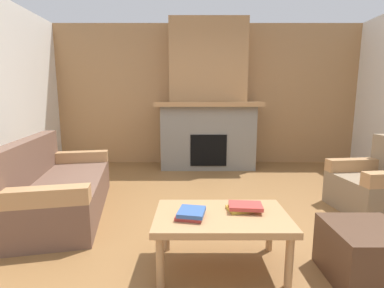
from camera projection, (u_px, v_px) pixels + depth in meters
ground at (220, 229)px, 2.77m from camera, size 9.00×9.00×0.00m
wall_back_wood_panel at (205, 95)px, 5.51m from camera, size 6.00×0.12×2.70m
fireplace at (206, 105)px, 5.17m from camera, size 1.90×0.82×2.70m
couch at (56, 189)px, 3.12m from camera, size 1.19×1.93×0.85m
armchair at (376, 186)px, 3.19m from camera, size 0.85×0.85×0.85m
coffee_table at (220, 221)px, 2.09m from camera, size 1.00×0.60×0.43m
ottoman at (364, 254)px, 1.97m from camera, size 0.52×0.52×0.40m
book_stack_near_edge at (190, 213)px, 2.02m from camera, size 0.23×0.23×0.06m
book_stack_center at (243, 207)px, 2.15m from camera, size 0.28×0.21×0.05m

